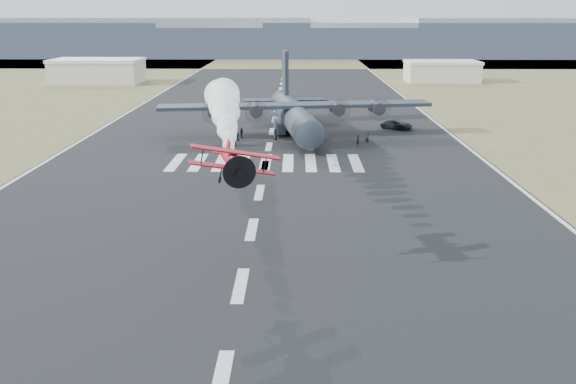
{
  "coord_description": "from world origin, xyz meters",
  "views": [
    {
      "loc": [
        4.02,
        -28.74,
        19.17
      ],
      "look_at": [
        3.34,
        22.65,
        4.0
      ],
      "focal_mm": 38.0,
      "sensor_mm": 36.0,
      "label": 1
    }
  ],
  "objects_px": {
    "crew_d": "(242,133)",
    "crew_g": "(358,140)",
    "crew_e": "(275,134)",
    "crew_b": "(237,135)",
    "crew_c": "(231,141)",
    "support_vehicle": "(397,125)",
    "crew_a": "(367,138)",
    "crew_f": "(235,140)",
    "hangar_right": "(442,71)",
    "aerobatic_biplane": "(232,162)",
    "crew_h": "(299,136)",
    "hangar_left": "(98,71)",
    "transport_aircraft": "(294,113)"
  },
  "relations": [
    {
      "from": "aerobatic_biplane",
      "to": "crew_g",
      "type": "height_order",
      "value": "aerobatic_biplane"
    },
    {
      "from": "hangar_left",
      "to": "hangar_right",
      "type": "relative_size",
      "value": 1.2
    },
    {
      "from": "crew_b",
      "to": "crew_c",
      "type": "bearing_deg",
      "value": 86.53
    },
    {
      "from": "crew_e",
      "to": "crew_g",
      "type": "xyz_separation_m",
      "value": [
        12.48,
        -4.53,
        -0.0
      ]
    },
    {
      "from": "aerobatic_biplane",
      "to": "crew_b",
      "type": "xyz_separation_m",
      "value": [
        -4.34,
        47.58,
        -7.32
      ]
    },
    {
      "from": "crew_e",
      "to": "crew_g",
      "type": "bearing_deg",
      "value": 95.02
    },
    {
      "from": "hangar_right",
      "to": "crew_e",
      "type": "distance_m",
      "value": 96.09
    },
    {
      "from": "crew_h",
      "to": "crew_e",
      "type": "bearing_deg",
      "value": 137.78
    },
    {
      "from": "support_vehicle",
      "to": "crew_c",
      "type": "bearing_deg",
      "value": 148.29
    },
    {
      "from": "crew_b",
      "to": "crew_d",
      "type": "bearing_deg",
      "value": -97.36
    },
    {
      "from": "hangar_left",
      "to": "crew_g",
      "type": "height_order",
      "value": "hangar_left"
    },
    {
      "from": "crew_f",
      "to": "crew_g",
      "type": "relative_size",
      "value": 1.01
    },
    {
      "from": "crew_a",
      "to": "crew_h",
      "type": "relative_size",
      "value": 0.96
    },
    {
      "from": "hangar_left",
      "to": "crew_h",
      "type": "bearing_deg",
      "value": -55.31
    },
    {
      "from": "crew_h",
      "to": "crew_d",
      "type": "bearing_deg",
      "value": 143.02
    },
    {
      "from": "hangar_right",
      "to": "crew_c",
      "type": "distance_m",
      "value": 103.64
    },
    {
      "from": "crew_f",
      "to": "crew_e",
      "type": "bearing_deg",
      "value": -121.95
    },
    {
      "from": "crew_e",
      "to": "hangar_right",
      "type": "bearing_deg",
      "value": 176.89
    },
    {
      "from": "crew_f",
      "to": "crew_g",
      "type": "height_order",
      "value": "crew_f"
    },
    {
      "from": "hangar_left",
      "to": "hangar_right",
      "type": "bearing_deg",
      "value": 2.92
    },
    {
      "from": "crew_b",
      "to": "crew_g",
      "type": "xyz_separation_m",
      "value": [
        18.45,
        -3.26,
        -0.04
      ]
    },
    {
      "from": "crew_b",
      "to": "transport_aircraft",
      "type": "bearing_deg",
      "value": -139.55
    },
    {
      "from": "crew_d",
      "to": "crew_f",
      "type": "height_order",
      "value": "crew_f"
    },
    {
      "from": "support_vehicle",
      "to": "crew_d",
      "type": "xyz_separation_m",
      "value": [
        -25.93,
        -7.88,
        0.06
      ]
    },
    {
      "from": "crew_e",
      "to": "crew_h",
      "type": "xyz_separation_m",
      "value": [
        3.63,
        -1.78,
        0.0
      ]
    },
    {
      "from": "crew_d",
      "to": "crew_e",
      "type": "height_order",
      "value": "crew_e"
    },
    {
      "from": "crew_c",
      "to": "support_vehicle",
      "type": "bearing_deg",
      "value": 115.0
    },
    {
      "from": "crew_a",
      "to": "crew_c",
      "type": "height_order",
      "value": "crew_c"
    },
    {
      "from": "support_vehicle",
      "to": "crew_f",
      "type": "height_order",
      "value": "crew_f"
    },
    {
      "from": "crew_c",
      "to": "crew_d",
      "type": "bearing_deg",
      "value": 168.47
    },
    {
      "from": "aerobatic_biplane",
      "to": "support_vehicle",
      "type": "height_order",
      "value": "aerobatic_biplane"
    },
    {
      "from": "aerobatic_biplane",
      "to": "crew_f",
      "type": "bearing_deg",
      "value": 87.68
    },
    {
      "from": "support_vehicle",
      "to": "crew_b",
      "type": "bearing_deg",
      "value": 141.94
    },
    {
      "from": "hangar_left",
      "to": "support_vehicle",
      "type": "height_order",
      "value": "hangar_left"
    },
    {
      "from": "crew_d",
      "to": "crew_e",
      "type": "distance_m",
      "value": 5.7
    },
    {
      "from": "aerobatic_biplane",
      "to": "crew_g",
      "type": "bearing_deg",
      "value": 64.44
    },
    {
      "from": "crew_f",
      "to": "support_vehicle",
      "type": "bearing_deg",
      "value": -132.77
    },
    {
      "from": "hangar_left",
      "to": "crew_h",
      "type": "distance_m",
      "value": 99.21
    },
    {
      "from": "hangar_right",
      "to": "crew_b",
      "type": "height_order",
      "value": "hangar_right"
    },
    {
      "from": "crew_c",
      "to": "crew_h",
      "type": "bearing_deg",
      "value": 104.69
    },
    {
      "from": "hangar_right",
      "to": "support_vehicle",
      "type": "relative_size",
      "value": 3.81
    },
    {
      "from": "aerobatic_biplane",
      "to": "crew_c",
      "type": "bearing_deg",
      "value": 88.3
    },
    {
      "from": "crew_a",
      "to": "crew_e",
      "type": "height_order",
      "value": "crew_e"
    },
    {
      "from": "crew_h",
      "to": "crew_g",
      "type": "bearing_deg",
      "value": -33.34
    },
    {
      "from": "support_vehicle",
      "to": "crew_e",
      "type": "xyz_separation_m",
      "value": [
        -20.48,
        -9.56,
        0.14
      ]
    },
    {
      "from": "crew_d",
      "to": "crew_g",
      "type": "bearing_deg",
      "value": -87.65
    },
    {
      "from": "crew_a",
      "to": "crew_b",
      "type": "distance_m",
      "value": 20.1
    },
    {
      "from": "crew_a",
      "to": "crew_c",
      "type": "bearing_deg",
      "value": -138.51
    },
    {
      "from": "crew_b",
      "to": "crew_h",
      "type": "relative_size",
      "value": 1.04
    },
    {
      "from": "crew_g",
      "to": "crew_b",
      "type": "bearing_deg",
      "value": 112.35
    }
  ]
}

